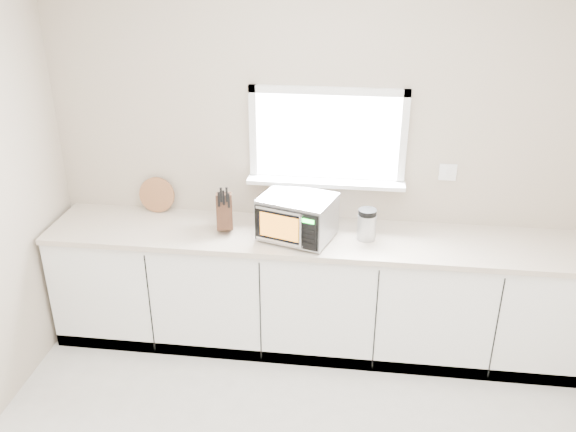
# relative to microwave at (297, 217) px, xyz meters

# --- Properties ---
(back_wall) EXTENTS (4.00, 0.17, 2.70)m
(back_wall) POSITION_rel_microwave_xyz_m (0.17, 0.36, 0.28)
(back_wall) COLOR #B4A68F
(back_wall) RESTS_ON ground
(cabinets) EXTENTS (3.92, 0.60, 0.88)m
(cabinets) POSITION_rel_microwave_xyz_m (0.17, 0.07, -0.64)
(cabinets) COLOR white
(cabinets) RESTS_ON ground
(countertop) EXTENTS (3.92, 0.64, 0.04)m
(countertop) POSITION_rel_microwave_xyz_m (0.17, 0.06, -0.18)
(countertop) COLOR beige
(countertop) RESTS_ON cabinets
(microwave) EXTENTS (0.56, 0.50, 0.31)m
(microwave) POSITION_rel_microwave_xyz_m (0.00, 0.00, 0.00)
(microwave) COLOR black
(microwave) RESTS_ON countertop
(knife_block) EXTENTS (0.16, 0.26, 0.34)m
(knife_block) POSITION_rel_microwave_xyz_m (-0.52, 0.07, -0.01)
(knife_block) COLOR #462A19
(knife_block) RESTS_ON countertop
(cutting_board) EXTENTS (0.27, 0.06, 0.27)m
(cutting_board) POSITION_rel_microwave_xyz_m (-1.10, 0.31, -0.03)
(cutting_board) COLOR #99603B
(cutting_board) RESTS_ON countertop
(coffee_grinder) EXTENTS (0.16, 0.16, 0.23)m
(coffee_grinder) POSITION_rel_microwave_xyz_m (0.48, 0.05, -0.05)
(coffee_grinder) COLOR #B6B9BE
(coffee_grinder) RESTS_ON countertop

